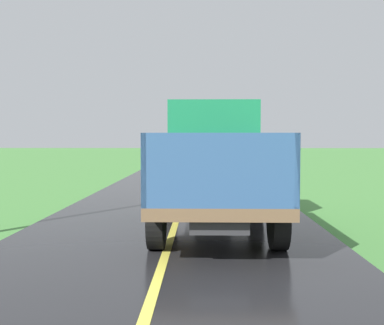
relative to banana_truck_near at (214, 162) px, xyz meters
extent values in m
cube|color=#2D2D30|center=(0.00, -0.86, -0.80)|extent=(0.90, 5.51, 0.24)
cube|color=brown|center=(0.00, -0.86, -0.60)|extent=(2.30, 5.80, 0.20)
cube|color=#197A4C|center=(0.00, 1.09, 0.45)|extent=(2.10, 1.90, 1.90)
cube|color=black|center=(0.00, 2.04, 0.78)|extent=(1.78, 0.02, 0.76)
cube|color=#2D517F|center=(-1.11, -1.84, 0.05)|extent=(0.08, 3.85, 1.10)
cube|color=#2D517F|center=(1.11, -1.84, 0.05)|extent=(0.08, 3.85, 1.10)
cube|color=#2D517F|center=(0.00, -3.72, 0.05)|extent=(2.30, 0.08, 1.10)
cube|color=#2D517F|center=(0.00, 0.05, 0.05)|extent=(2.30, 0.08, 1.10)
cylinder|color=black|center=(-1.05, 0.94, -0.90)|extent=(0.28, 1.00, 1.00)
cylinder|color=black|center=(1.05, 0.94, -0.90)|extent=(0.28, 1.00, 1.00)
cylinder|color=black|center=(-1.05, -2.46, -0.90)|extent=(0.28, 1.00, 1.00)
cylinder|color=black|center=(1.05, -2.46, -0.90)|extent=(0.28, 1.00, 1.00)
ellipsoid|color=#B2CD20|center=(0.78, -2.98, -0.01)|extent=(0.59, 0.63, 0.40)
ellipsoid|color=#A3BE2D|center=(-0.32, -0.61, -0.31)|extent=(0.46, 0.42, 0.38)
ellipsoid|color=#AABA21|center=(-0.52, -0.24, 0.29)|extent=(0.47, 0.43, 0.42)
ellipsoid|color=#AEBC1B|center=(0.12, -3.28, -0.29)|extent=(0.44, 0.42, 0.43)
ellipsoid|color=gold|center=(0.84, -1.09, 0.36)|extent=(0.42, 0.46, 0.47)
ellipsoid|color=#A2BB1E|center=(0.12, -3.40, -0.03)|extent=(0.41, 0.52, 0.45)
ellipsoid|color=#AEC81D|center=(-0.73, -2.34, 0.28)|extent=(0.48, 0.53, 0.44)
ellipsoid|color=#A7C92C|center=(0.12, -3.38, 0.29)|extent=(0.52, 0.58, 0.42)
ellipsoid|color=#B6CB2D|center=(-0.40, -2.67, 0.04)|extent=(0.44, 0.54, 0.42)
camera|label=1|loc=(-0.25, -10.60, 0.51)|focal=44.46mm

